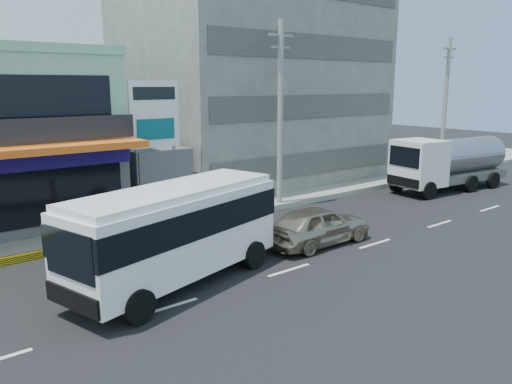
% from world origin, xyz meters
% --- Properties ---
extents(ground, '(120.00, 120.00, 0.00)m').
position_xyz_m(ground, '(0.00, 0.00, 0.00)').
color(ground, black).
rests_on(ground, ground).
extents(sidewalk, '(70.00, 5.00, 0.30)m').
position_xyz_m(sidewalk, '(5.00, 9.50, 0.15)').
color(sidewalk, gray).
rests_on(sidewalk, ground).
extents(concrete_building, '(16.00, 12.00, 14.00)m').
position_xyz_m(concrete_building, '(10.00, 15.00, 7.00)').
color(concrete_building, gray).
rests_on(concrete_building, ground).
extents(gap_structure, '(3.00, 6.00, 3.50)m').
position_xyz_m(gap_structure, '(0.00, 12.00, 1.75)').
color(gap_structure, '#4C4D52').
rests_on(gap_structure, ground).
extents(satellite_dish, '(1.50, 1.50, 0.15)m').
position_xyz_m(satellite_dish, '(0.00, 11.00, 3.58)').
color(satellite_dish, slate).
rests_on(satellite_dish, gap_structure).
extents(billboard, '(2.60, 0.18, 6.90)m').
position_xyz_m(billboard, '(-0.50, 9.20, 4.93)').
color(billboard, gray).
rests_on(billboard, ground).
extents(utility_pole_near, '(1.60, 0.30, 10.00)m').
position_xyz_m(utility_pole_near, '(6.00, 7.40, 5.15)').
color(utility_pole_near, '#999993').
rests_on(utility_pole_near, ground).
extents(utility_pole_far, '(1.60, 0.30, 10.00)m').
position_xyz_m(utility_pole_far, '(22.00, 7.40, 5.15)').
color(utility_pole_far, '#999993').
rests_on(utility_pole_far, ground).
extents(minibus, '(8.46, 4.59, 3.38)m').
position_xyz_m(minibus, '(-3.85, 1.50, 2.02)').
color(minibus, white).
rests_on(minibus, ground).
extents(sedan, '(5.02, 2.04, 1.71)m').
position_xyz_m(sedan, '(3.00, 1.50, 0.85)').
color(sedan, tan).
rests_on(sedan, ground).
extents(tanker_truck, '(8.88, 3.69, 3.40)m').
position_xyz_m(tanker_truck, '(17.49, 4.25, 1.83)').
color(tanker_truck, white).
rests_on(tanker_truck, ground).
extents(motorcycle_rider, '(1.75, 0.81, 2.17)m').
position_xyz_m(motorcycle_rider, '(-4.67, 5.85, 0.71)').
color(motorcycle_rider, '#4D140B').
rests_on(motorcycle_rider, ground).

